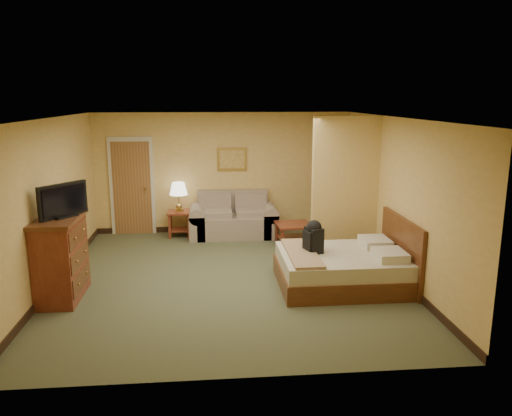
{
  "coord_description": "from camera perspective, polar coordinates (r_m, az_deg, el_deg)",
  "views": [
    {
      "loc": [
        -0.28,
        -7.76,
        2.92
      ],
      "look_at": [
        0.5,
        0.6,
        1.04
      ],
      "focal_mm": 35.0,
      "sensor_mm": 36.0,
      "label": 1
    }
  ],
  "objects": [
    {
      "name": "back_wall",
      "position": [
        10.89,
        -3.81,
        4.02
      ],
      "size": [
        5.5,
        0.02,
        2.6
      ],
      "primitive_type": "cube",
      "color": "#DCB35E",
      "rests_on": "floor"
    },
    {
      "name": "left_wall",
      "position": [
        8.31,
        -22.53,
        0.39
      ],
      "size": [
        0.02,
        6.0,
        2.6
      ],
      "primitive_type": "cube",
      "color": "#DCB35E",
      "rests_on": "floor"
    },
    {
      "name": "loveseat",
      "position": [
        10.67,
        -2.58,
        -1.58
      ],
      "size": [
        1.86,
        0.87,
        0.94
      ],
      "color": "gray",
      "rests_on": "floor"
    },
    {
      "name": "right_wall",
      "position": [
        8.49,
        15.68,
        1.13
      ],
      "size": [
        0.02,
        6.0,
        2.6
      ],
      "primitive_type": "cube",
      "color": "#DCB35E",
      "rests_on": "floor"
    },
    {
      "name": "dresser",
      "position": [
        7.86,
        -21.41,
        -5.3
      ],
      "size": [
        0.6,
        1.15,
        1.23
      ],
      "color": "maroon",
      "rests_on": "floor"
    },
    {
      "name": "table_lamp",
      "position": [
        10.61,
        -8.86,
        2.11
      ],
      "size": [
        0.38,
        0.38,
        0.62
      ],
      "color": "#B18D41",
      "rests_on": "side_table"
    },
    {
      "name": "ceiling",
      "position": [
        7.77,
        -3.33,
        10.23
      ],
      "size": [
        6.0,
        6.0,
        0.0
      ],
      "primitive_type": "plane",
      "rotation": [
        3.14,
        0.0,
        0.0
      ],
      "color": "white",
      "rests_on": "back_wall"
    },
    {
      "name": "backpack",
      "position": [
        7.86,
        6.63,
        -3.12
      ],
      "size": [
        0.28,
        0.35,
        0.52
      ],
      "rotation": [
        0.0,
        0.0,
        0.32
      ],
      "color": "black",
      "rests_on": "bed"
    },
    {
      "name": "baseboard",
      "position": [
        11.13,
        -3.72,
        -2.31
      ],
      "size": [
        5.5,
        0.02,
        0.12
      ],
      "primitive_type": "cube",
      "color": "black",
      "rests_on": "floor"
    },
    {
      "name": "door",
      "position": [
        11.02,
        -13.98,
        2.37
      ],
      "size": [
        0.94,
        0.16,
        2.1
      ],
      "color": "beige",
      "rests_on": "floor"
    },
    {
      "name": "tv",
      "position": [
        7.63,
        -21.19,
        0.72
      ],
      "size": [
        0.53,
        0.68,
        0.49
      ],
      "rotation": [
        0.0,
        0.0,
        -0.64
      ],
      "color": "black",
      "rests_on": "dresser"
    },
    {
      "name": "coffee_table",
      "position": [
        10.03,
        4.31,
        -2.49
      ],
      "size": [
        0.73,
        0.73,
        0.44
      ],
      "rotation": [
        0.0,
        0.0,
        0.07
      ],
      "color": "maroon",
      "rests_on": "floor"
    },
    {
      "name": "wall_picture",
      "position": [
        10.83,
        -2.75,
        5.59
      ],
      "size": [
        0.64,
        0.04,
        0.5
      ],
      "color": "#B78E3F",
      "rests_on": "back_wall"
    },
    {
      "name": "side_table",
      "position": [
        10.74,
        -8.74,
        -1.34
      ],
      "size": [
        0.49,
        0.49,
        0.54
      ],
      "color": "maroon",
      "rests_on": "floor"
    },
    {
      "name": "floor",
      "position": [
        8.3,
        -3.1,
        -8.01
      ],
      "size": [
        6.0,
        6.0,
        0.0
      ],
      "primitive_type": "plane",
      "color": "#4C5134",
      "rests_on": "ground"
    },
    {
      "name": "bed",
      "position": [
        8.03,
        10.19,
        -6.68
      ],
      "size": [
        1.97,
        1.66,
        1.07
      ],
      "color": "#512813",
      "rests_on": "floor"
    },
    {
      "name": "partition",
      "position": [
        9.16,
        10.13,
        2.23
      ],
      "size": [
        1.2,
        0.15,
        2.6
      ],
      "primitive_type": "cube",
      "color": "#DCB35E",
      "rests_on": "floor"
    }
  ]
}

